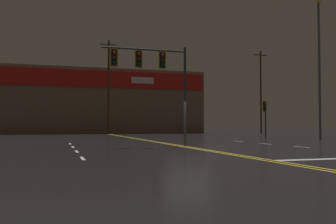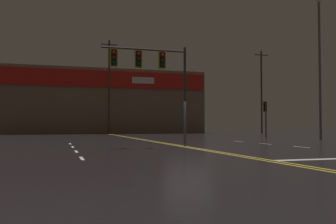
{
  "view_description": "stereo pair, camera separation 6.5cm",
  "coord_description": "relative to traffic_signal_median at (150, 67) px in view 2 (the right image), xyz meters",
  "views": [
    {
      "loc": [
        -6.83,
        -18.91,
        1.17
      ],
      "look_at": [
        0.0,
        3.52,
        2.0
      ],
      "focal_mm": 40.0,
      "sensor_mm": 36.0,
      "label": 1
    },
    {
      "loc": [
        -6.77,
        -18.93,
        1.17
      ],
      "look_at": [
        0.0,
        3.52,
        2.0
      ],
      "focal_mm": 40.0,
      "sensor_mm": 36.0,
      "label": 2
    }
  ],
  "objects": [
    {
      "name": "traffic_signal_median",
      "position": [
        0.0,
        0.0,
        0.0
      ],
      "size": [
        4.76,
        0.36,
        5.57
      ],
      "color": "#38383D",
      "rests_on": "ground"
    },
    {
      "name": "building_backdrop",
      "position": [
        1.83,
        36.89,
        0.2
      ],
      "size": [
        29.07,
        10.23,
        9.12
      ],
      "color": "#7A6651",
      "rests_on": "ground"
    },
    {
      "name": "traffic_signal_corner_northeast",
      "position": [
        13.95,
        11.15,
        -1.86
      ],
      "size": [
        0.42,
        0.36,
        3.42
      ],
      "color": "#38383D",
      "rests_on": "ground"
    },
    {
      "name": "utility_pole_row",
      "position": [
        2.69,
        30.24,
        2.08
      ],
      "size": [
        46.09,
        0.26,
        12.6
      ],
      "color": "#4C3828",
      "rests_on": "ground"
    },
    {
      "name": "ground_plane",
      "position": [
        1.83,
        -0.89,
        -4.37
      ],
      "size": [
        200.0,
        200.0,
        0.0
      ],
      "primitive_type": "plane",
      "color": "black"
    },
    {
      "name": "road_markings",
      "position": [
        3.13,
        -2.69,
        -4.37
      ],
      "size": [
        17.42,
        60.0,
        0.01
      ],
      "color": "gold",
      "rests_on": "ground"
    },
    {
      "name": "streetlight_far_left",
      "position": [
        15.74,
        5.72,
        2.94
      ],
      "size": [
        0.56,
        0.56,
        11.82
      ],
      "color": "#59595E",
      "rests_on": "ground"
    }
  ]
}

